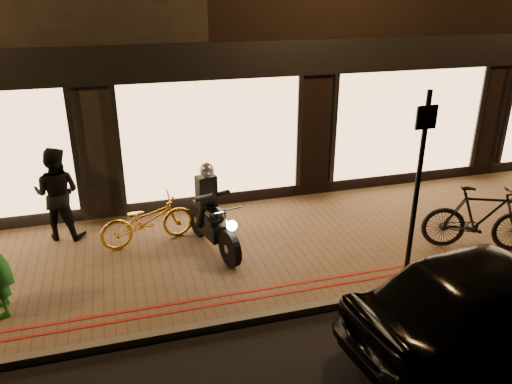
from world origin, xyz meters
TOP-DOWN VIEW (x-y plane):
  - ground at (0.00, 0.00)m, footprint 90.00×90.00m
  - sidewalk at (0.00, 2.00)m, footprint 50.00×4.00m
  - kerb_stone at (0.00, 0.05)m, footprint 50.00×0.14m
  - red_kerb_lines at (0.00, 0.55)m, footprint 50.00×0.26m
  - motorcycle at (-0.42, 2.16)m, footprint 0.71×1.91m
  - sign_post at (2.47, 0.46)m, footprint 0.35×0.08m
  - bicycle_gold at (-1.49, 2.71)m, footprint 1.80×0.93m
  - bicycle_dark at (4.11, 0.83)m, footprint 2.02×1.30m
  - person_dark at (-3.01, 3.39)m, footprint 1.02×0.90m
  - parked_car at (2.63, -1.29)m, footprint 4.32×2.18m

SIDE VIEW (x-z plane):
  - ground at x=0.00m, z-range 0.00..0.00m
  - sidewalk at x=0.00m, z-range 0.00..0.12m
  - kerb_stone at x=0.00m, z-range 0.00..0.12m
  - red_kerb_lines at x=0.00m, z-range 0.12..0.13m
  - bicycle_gold at x=-1.49m, z-range 0.12..1.02m
  - parked_car at x=2.63m, z-range 0.00..1.41m
  - bicycle_dark at x=4.11m, z-range 0.12..1.30m
  - motorcycle at x=-0.42m, z-range -0.06..1.53m
  - person_dark at x=-3.01m, z-range 0.12..1.86m
  - sign_post at x=2.47m, z-range 0.30..3.30m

